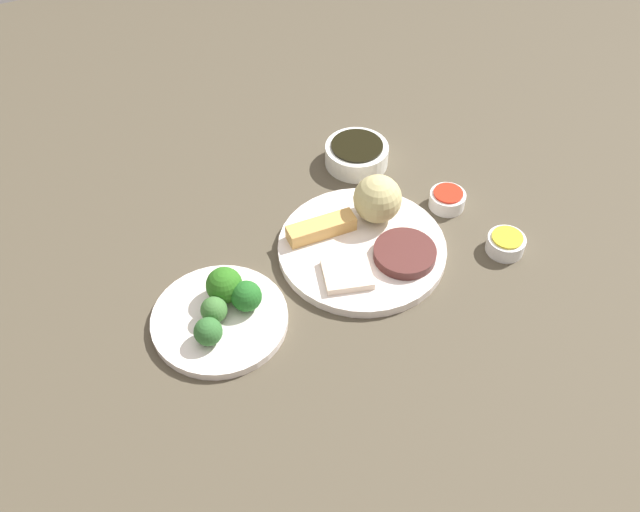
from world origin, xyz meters
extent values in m
cube|color=#4B4233|center=(0.00, 0.00, 0.01)|extent=(2.20, 2.20, 0.02)
cylinder|color=white|center=(-0.02, -0.01, 0.03)|extent=(0.27, 0.27, 0.02)
sphere|color=tan|center=(-0.07, -0.05, 0.08)|extent=(0.08, 0.08, 0.08)
cube|color=tan|center=(0.03, -0.06, 0.05)|extent=(0.12, 0.04, 0.03)
cube|color=beige|center=(0.03, 0.04, 0.04)|extent=(0.09, 0.09, 0.01)
cylinder|color=#4D2420|center=(-0.07, 0.05, 0.04)|extent=(0.10, 0.10, 0.02)
cylinder|color=white|center=(0.24, 0.03, 0.03)|extent=(0.20, 0.20, 0.01)
sphere|color=#2D612B|center=(0.27, 0.07, 0.05)|extent=(0.04, 0.04, 0.04)
sphere|color=#3B6D31|center=(0.25, 0.03, 0.05)|extent=(0.04, 0.04, 0.04)
sphere|color=#2A691A|center=(0.22, 0.00, 0.06)|extent=(0.06, 0.06, 0.06)
sphere|color=#1F5F20|center=(0.19, 0.03, 0.06)|extent=(0.05, 0.05, 0.05)
cylinder|color=white|center=(-0.11, -0.21, 0.04)|extent=(0.12, 0.12, 0.04)
cylinder|color=black|center=(-0.11, -0.21, 0.06)|extent=(0.09, 0.09, 0.00)
cylinder|color=white|center=(-0.23, 0.09, 0.03)|extent=(0.06, 0.06, 0.03)
cylinder|color=gold|center=(-0.23, 0.09, 0.05)|extent=(0.05, 0.05, 0.00)
cylinder|color=white|center=(-0.20, -0.04, 0.03)|extent=(0.06, 0.06, 0.03)
cylinder|color=red|center=(-0.20, -0.04, 0.05)|extent=(0.05, 0.05, 0.00)
camera|label=1|loc=(0.38, 0.67, 0.87)|focal=39.54mm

